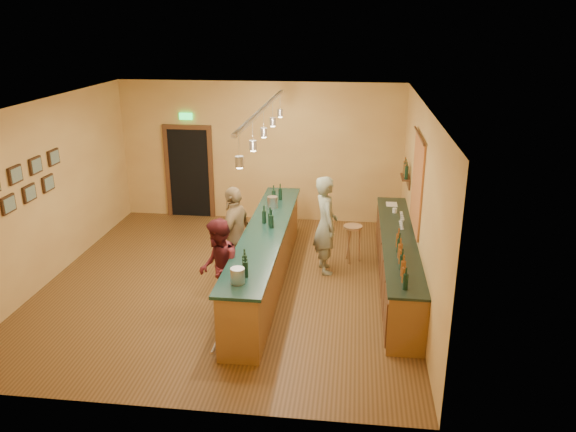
# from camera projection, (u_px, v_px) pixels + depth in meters

# --- Properties ---
(floor) EXTENTS (7.00, 7.00, 0.00)m
(floor) POSITION_uv_depth(u_px,v_px,m) (230.00, 282.00, 10.14)
(floor) COLOR #523417
(floor) RESTS_ON ground
(ceiling) EXTENTS (6.50, 7.00, 0.02)m
(ceiling) POSITION_uv_depth(u_px,v_px,m) (223.00, 104.00, 9.07)
(ceiling) COLOR silver
(ceiling) RESTS_ON wall_back
(wall_back) EXTENTS (6.50, 0.02, 3.20)m
(wall_back) POSITION_uv_depth(u_px,v_px,m) (260.00, 152.00, 12.88)
(wall_back) COLOR #BE8847
(wall_back) RESTS_ON floor
(wall_front) EXTENTS (6.50, 0.02, 3.20)m
(wall_front) POSITION_uv_depth(u_px,v_px,m) (158.00, 291.00, 6.33)
(wall_front) COLOR #BE8847
(wall_front) RESTS_ON floor
(wall_left) EXTENTS (0.02, 7.00, 3.20)m
(wall_left) POSITION_uv_depth(u_px,v_px,m) (48.00, 191.00, 9.97)
(wall_left) COLOR #BE8847
(wall_left) RESTS_ON floor
(wall_right) EXTENTS (0.02, 7.00, 3.20)m
(wall_right) POSITION_uv_depth(u_px,v_px,m) (420.00, 205.00, 9.24)
(wall_right) COLOR #BE8847
(wall_right) RESTS_ON floor
(doorway) EXTENTS (1.15, 0.09, 2.48)m
(doorway) POSITION_uv_depth(u_px,v_px,m) (189.00, 170.00, 13.21)
(doorway) COLOR black
(doorway) RESTS_ON wall_back
(tapestry) EXTENTS (0.03, 1.40, 1.60)m
(tapestry) POSITION_uv_depth(u_px,v_px,m) (417.00, 184.00, 9.53)
(tapestry) COLOR #A52821
(tapestry) RESTS_ON wall_right
(bottle_shelf) EXTENTS (0.17, 0.55, 0.54)m
(bottle_shelf) POSITION_uv_depth(u_px,v_px,m) (406.00, 171.00, 11.01)
(bottle_shelf) COLOR #512D18
(bottle_shelf) RESTS_ON wall_right
(picture_grid) EXTENTS (0.06, 2.20, 0.70)m
(picture_grid) POSITION_uv_depth(u_px,v_px,m) (23.00, 184.00, 9.15)
(picture_grid) COLOR #382111
(picture_grid) RESTS_ON wall_left
(back_counter) EXTENTS (0.60, 4.55, 1.27)m
(back_counter) POSITION_uv_depth(u_px,v_px,m) (397.00, 262.00, 9.81)
(back_counter) COLOR olive
(back_counter) RESTS_ON floor
(tasting_bar) EXTENTS (0.74, 5.10, 1.38)m
(tasting_bar) POSITION_uv_depth(u_px,v_px,m) (266.00, 253.00, 9.86)
(tasting_bar) COLOR olive
(tasting_bar) RESTS_ON floor
(pendant_track) EXTENTS (0.11, 4.60, 0.50)m
(pendant_track) POSITION_uv_depth(u_px,v_px,m) (264.00, 118.00, 9.07)
(pendant_track) COLOR silver
(pendant_track) RESTS_ON ceiling
(bartender) EXTENTS (0.62, 0.77, 1.84)m
(bartender) POSITION_uv_depth(u_px,v_px,m) (326.00, 225.00, 10.30)
(bartender) COLOR gray
(bartender) RESTS_ON floor
(customer_a) EXTENTS (0.79, 0.91, 1.62)m
(customer_a) POSITION_uv_depth(u_px,v_px,m) (219.00, 269.00, 8.75)
(customer_a) COLOR #59191E
(customer_a) RESTS_ON floor
(customer_b) EXTENTS (0.63, 1.11, 1.79)m
(customer_b) POSITION_uv_depth(u_px,v_px,m) (235.00, 235.00, 9.89)
(customer_b) COLOR #997A51
(customer_b) RESTS_ON floor
(bar_stool) EXTENTS (0.36, 0.36, 0.74)m
(bar_stool) POSITION_uv_depth(u_px,v_px,m) (353.00, 233.00, 10.82)
(bar_stool) COLOR #A27049
(bar_stool) RESTS_ON floor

